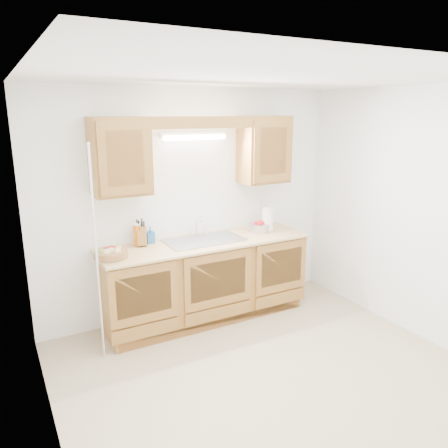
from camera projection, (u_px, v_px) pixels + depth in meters
room at (269, 236)px, 3.59m from camera, size 3.52×3.50×2.50m
base_cabinets at (205, 280)px, 4.81m from camera, size 2.20×0.60×0.86m
countertop at (205, 243)px, 4.69m from camera, size 2.30×0.63×0.04m
upper_cabinet_left at (120, 157)px, 4.19m from camera, size 0.55×0.33×0.75m
upper_cabinet_right at (264, 150)px, 4.96m from camera, size 0.55×0.33×0.75m
valance at (204, 122)px, 4.38m from camera, size 2.20×0.05×0.12m
fluorescent_fixture at (194, 136)px, 4.60m from camera, size 0.76×0.08×0.08m
sink at (205, 247)px, 4.72m from camera, size 0.84×0.46×0.36m
wire_shelf_pole at (97, 256)px, 3.89m from camera, size 0.03×0.03×2.00m
outlet_plate at (264, 204)px, 5.32m from camera, size 0.08×0.01×0.12m
fruit_basket at (111, 253)px, 4.14m from camera, size 0.33×0.33×0.10m
knife_block at (141, 236)px, 4.50m from camera, size 0.13×0.18×0.29m
orange_canister at (137, 235)px, 4.48m from camera, size 0.09×0.09×0.23m
soap_bottle at (150, 235)px, 4.59m from camera, size 0.08×0.09×0.18m
sponge at (150, 241)px, 4.63m from camera, size 0.10×0.07×0.02m
paper_towel at (268, 219)px, 5.05m from camera, size 0.16×0.16×0.32m
apple_bowl at (259, 227)px, 5.04m from camera, size 0.32×0.32×0.13m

